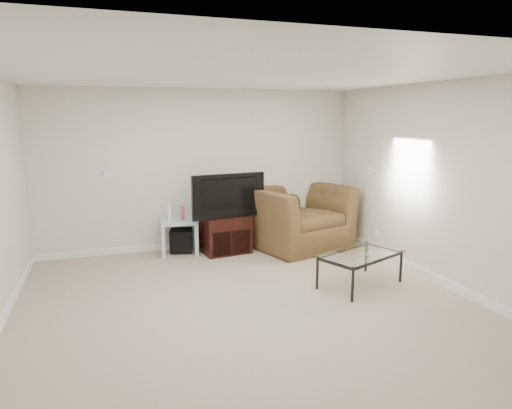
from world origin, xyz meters
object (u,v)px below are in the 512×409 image
object	(u,v)px
tv_stand	(226,234)
subwoofer	(181,240)
side_table	(179,236)
recliner	(297,206)
television	(226,195)
coffee_table	(360,269)

from	to	relation	value
tv_stand	subwoofer	bearing A→B (deg)	151.06
side_table	subwoofer	world-z (taller)	side_table
side_table	recliner	bearing A→B (deg)	-6.97
tv_stand	television	world-z (taller)	television
side_table	subwoofer	bearing A→B (deg)	28.27
television	tv_stand	bearing A→B (deg)	89.41
television	subwoofer	xyz separation A→B (m)	(-0.65, 0.28, -0.73)
tv_stand	television	bearing A→B (deg)	-90.00
tv_stand	subwoofer	world-z (taller)	tv_stand
television	side_table	world-z (taller)	television
subwoofer	coffee_table	xyz separation A→B (m)	(1.88, -2.14, 0.02)
tv_stand	recliner	bearing A→B (deg)	-7.96
tv_stand	coffee_table	bearing A→B (deg)	-64.96
side_table	coffee_table	distance (m)	2.86
coffee_table	tv_stand	bearing A→B (deg)	123.01
subwoofer	tv_stand	bearing A→B (deg)	-20.97
television	recliner	size ratio (longest dim) A/B	0.72
tv_stand	coffee_table	world-z (taller)	tv_stand
tv_stand	subwoofer	size ratio (longest dim) A/B	2.10
television	recliner	bearing A→B (deg)	-7.17
side_table	television	bearing A→B (deg)	-20.64
tv_stand	subwoofer	distance (m)	0.70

